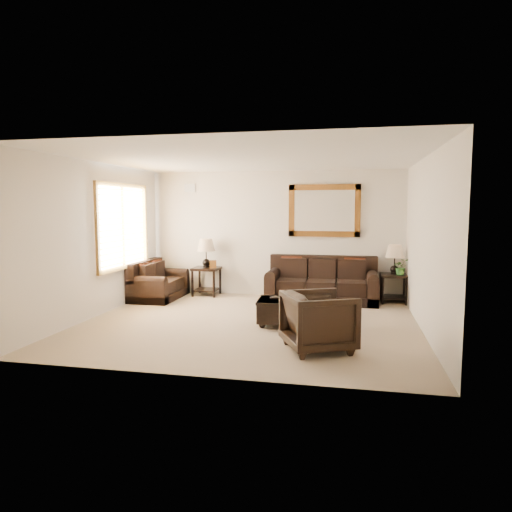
% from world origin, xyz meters
% --- Properties ---
extents(room, '(5.51, 5.01, 2.71)m').
position_xyz_m(room, '(0.00, 0.00, 1.35)').
color(room, gray).
rests_on(room, ground).
extents(window, '(0.07, 1.96, 1.66)m').
position_xyz_m(window, '(-2.70, 0.90, 1.55)').
color(window, white).
rests_on(window, room).
extents(mirror, '(1.50, 0.06, 1.10)m').
position_xyz_m(mirror, '(1.08, 2.47, 1.85)').
color(mirror, '#512810').
rests_on(mirror, room).
extents(air_vent, '(0.25, 0.02, 0.18)m').
position_xyz_m(air_vent, '(-1.90, 2.48, 2.35)').
color(air_vent, '#999999').
rests_on(air_vent, room).
extents(sofa, '(2.23, 0.96, 0.91)m').
position_xyz_m(sofa, '(1.08, 2.06, 0.33)').
color(sofa, black).
rests_on(sofa, room).
extents(loveseat, '(0.84, 1.42, 0.80)m').
position_xyz_m(loveseat, '(-2.36, 1.64, 0.29)').
color(loveseat, black).
rests_on(loveseat, room).
extents(end_table_left, '(0.56, 0.56, 1.24)m').
position_xyz_m(end_table_left, '(-1.44, 2.18, 0.81)').
color(end_table_left, black).
rests_on(end_table_left, room).
extents(end_table_right, '(0.53, 0.53, 1.17)m').
position_xyz_m(end_table_right, '(2.51, 2.19, 0.77)').
color(end_table_right, black).
rests_on(end_table_right, room).
extents(coffee_table, '(1.30, 0.76, 0.53)m').
position_xyz_m(coffee_table, '(0.79, -0.02, 0.27)').
color(coffee_table, black).
rests_on(coffee_table, room).
extents(armchair, '(1.08, 1.10, 0.87)m').
position_xyz_m(armchair, '(1.23, -1.23, 0.43)').
color(armchair, black).
rests_on(armchair, floor).
extents(potted_plant, '(0.34, 0.37, 0.25)m').
position_xyz_m(potted_plant, '(2.62, 2.10, 0.71)').
color(potted_plant, '#27531C').
rests_on(potted_plant, end_table_right).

